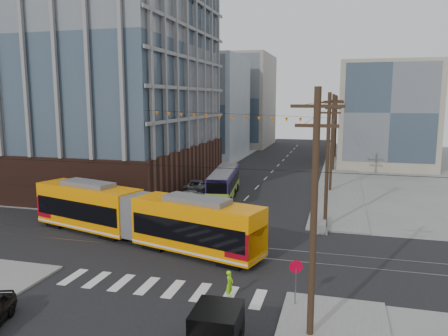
# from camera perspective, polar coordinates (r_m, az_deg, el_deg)

# --- Properties ---
(ground) EXTENTS (160.00, 160.00, 0.00)m
(ground) POSITION_cam_1_polar(r_m,az_deg,el_deg) (28.23, -5.86, -12.84)
(ground) COLOR slate
(office_building) EXTENTS (30.00, 25.00, 28.60)m
(office_building) POSITION_cam_1_polar(r_m,az_deg,el_deg) (57.05, -18.92, 12.41)
(office_building) COLOR #381E16
(office_building) RESTS_ON ground
(bg_bldg_nw_near) EXTENTS (18.00, 16.00, 18.00)m
(bg_bldg_nw_near) POSITION_cam_1_polar(r_m,az_deg,el_deg) (80.90, -4.08, 7.98)
(bg_bldg_nw_near) COLOR #8C99A5
(bg_bldg_nw_near) RESTS_ON ground
(bg_bldg_ne_near) EXTENTS (14.00, 14.00, 16.00)m
(bg_bldg_ne_near) POSITION_cam_1_polar(r_m,az_deg,el_deg) (72.75, 20.34, 6.54)
(bg_bldg_ne_near) COLOR gray
(bg_bldg_ne_near) RESTS_ON ground
(bg_bldg_nw_far) EXTENTS (16.00, 18.00, 20.00)m
(bg_bldg_nw_far) POSITION_cam_1_polar(r_m,az_deg,el_deg) (99.24, 1.41, 8.78)
(bg_bldg_nw_far) COLOR gray
(bg_bldg_nw_far) RESTS_ON ground
(bg_bldg_ne_far) EXTENTS (16.00, 16.00, 14.00)m
(bg_bldg_ne_far) POSITION_cam_1_polar(r_m,az_deg,el_deg) (92.88, 20.46, 6.34)
(bg_bldg_ne_far) COLOR #8C99A5
(bg_bldg_ne_far) RESTS_ON ground
(utility_pole_near) EXTENTS (0.30, 0.30, 11.00)m
(utility_pole_near) POSITION_cam_1_polar(r_m,az_deg,el_deg) (19.12, 11.64, -6.32)
(utility_pole_near) COLOR black
(utility_pole_near) RESTS_ON ground
(utility_pole_far) EXTENTS (0.30, 0.30, 11.00)m
(utility_pole_far) POSITION_cam_1_polar(r_m,az_deg,el_deg) (80.58, 14.41, 5.23)
(utility_pole_far) COLOR black
(utility_pole_far) RESTS_ON ground
(streetcar) EXTENTS (19.90, 8.32, 3.84)m
(streetcar) POSITION_cam_1_polar(r_m,az_deg,el_deg) (33.04, -11.13, -6.17)
(streetcar) COLOR orange
(streetcar) RESTS_ON ground
(city_bus) EXTENTS (3.66, 10.81, 3.00)m
(city_bus) POSITION_cam_1_polar(r_m,az_deg,el_deg) (46.82, -0.02, -2.02)
(city_bus) COLOR #22194F
(city_bus) RESTS_ON ground
(parked_car_silver) EXTENTS (1.97, 4.26, 1.35)m
(parked_car_silver) POSITION_cam_1_polar(r_m,az_deg,el_deg) (42.24, -5.54, -4.43)
(parked_car_silver) COLOR #99A2B2
(parked_car_silver) RESTS_ON ground
(parked_car_white) EXTENTS (2.53, 4.68, 1.29)m
(parked_car_white) POSITION_cam_1_polar(r_m,az_deg,el_deg) (44.65, -4.36, -3.72)
(parked_car_white) COLOR #B4B4B4
(parked_car_white) RESTS_ON ground
(parked_car_grey) EXTENTS (2.86, 5.43, 1.46)m
(parked_car_grey) POSITION_cam_1_polar(r_m,az_deg,el_deg) (49.60, -3.50, -2.32)
(parked_car_grey) COLOR slate
(parked_car_grey) RESTS_ON ground
(pedestrian) EXTENTS (0.40, 0.58, 1.50)m
(pedestrian) POSITION_cam_1_polar(r_m,az_deg,el_deg) (24.00, 0.74, -14.93)
(pedestrian) COLOR #8DF00C
(pedestrian) RESTS_ON ground
(stop_sign) EXTENTS (0.91, 0.91, 2.34)m
(stop_sign) POSITION_cam_1_polar(r_m,az_deg,el_deg) (23.15, 9.33, -14.86)
(stop_sign) COLOR #BE0020
(stop_sign) RESTS_ON ground
(jersey_barrier) EXTENTS (0.94, 3.89, 0.77)m
(jersey_barrier) POSITION_cam_1_polar(r_m,az_deg,el_deg) (36.90, 12.74, -7.08)
(jersey_barrier) COLOR gray
(jersey_barrier) RESTS_ON ground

